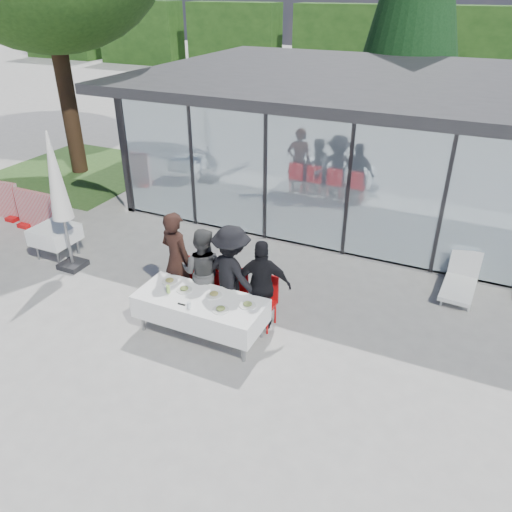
% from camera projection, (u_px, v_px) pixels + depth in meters
% --- Properties ---
extents(ground, '(90.00, 90.00, 0.00)m').
position_uv_depth(ground, '(218.00, 344.00, 8.60)').
color(ground, '#9A9892').
rests_on(ground, ground).
extents(pavilion, '(14.80, 8.80, 3.44)m').
position_uv_depth(pavilion, '(428.00, 125.00, 13.33)').
color(pavilion, gray).
rests_on(pavilion, ground).
extents(treeline, '(62.50, 2.00, 4.40)m').
position_uv_depth(treeline, '(408.00, 44.00, 30.57)').
color(treeline, '#1C3E13').
rests_on(treeline, ground).
extents(dining_table, '(2.26, 0.96, 0.75)m').
position_uv_depth(dining_table, '(200.00, 308.00, 8.60)').
color(dining_table, white).
rests_on(dining_table, ground).
extents(diner_a, '(0.85, 0.85, 1.92)m').
position_uv_depth(diner_a, '(177.00, 260.00, 9.25)').
color(diner_a, black).
rests_on(diner_a, ground).
extents(diner_chair_a, '(0.44, 0.44, 0.97)m').
position_uv_depth(diner_chair_a, '(181.00, 277.00, 9.52)').
color(diner_chair_a, '#BB0C0D').
rests_on(diner_chair_a, ground).
extents(diner_b, '(0.95, 0.95, 1.70)m').
position_uv_depth(diner_b, '(203.00, 271.00, 9.10)').
color(diner_b, '#484848').
rests_on(diner_b, ground).
extents(diner_chair_b, '(0.44, 0.44, 0.97)m').
position_uv_depth(diner_chair_b, '(206.00, 283.00, 9.32)').
color(diner_chair_b, '#BB0C0D').
rests_on(diner_chair_b, ground).
extents(diner_c, '(1.50, 1.50, 1.86)m').
position_uv_depth(diner_c, '(232.00, 275.00, 8.84)').
color(diner_c, black).
rests_on(diner_c, ground).
extents(diner_chair_c, '(0.44, 0.44, 0.97)m').
position_uv_depth(diner_chair_c, '(235.00, 291.00, 9.10)').
color(diner_chair_c, '#BB0C0D').
rests_on(diner_chair_c, ground).
extents(diner_d, '(1.28, 1.28, 1.71)m').
position_uv_depth(diner_d, '(262.00, 286.00, 8.65)').
color(diner_d, black).
rests_on(diner_d, ground).
extents(diner_chair_d, '(0.44, 0.44, 0.97)m').
position_uv_depth(diner_chair_d, '(264.00, 298.00, 8.88)').
color(diner_chair_d, '#BB0C0D').
rests_on(diner_chair_d, ground).
extents(plate_a, '(0.28, 0.28, 0.07)m').
position_uv_depth(plate_a, '(170.00, 281.00, 8.95)').
color(plate_a, silver).
rests_on(plate_a, dining_table).
extents(plate_b, '(0.28, 0.28, 0.07)m').
position_uv_depth(plate_b, '(184.00, 289.00, 8.71)').
color(plate_b, silver).
rests_on(plate_b, dining_table).
extents(plate_c, '(0.28, 0.28, 0.07)m').
position_uv_depth(plate_c, '(214.00, 294.00, 8.56)').
color(plate_c, silver).
rests_on(plate_c, dining_table).
extents(plate_d, '(0.28, 0.28, 0.07)m').
position_uv_depth(plate_d, '(248.00, 305.00, 8.28)').
color(plate_d, silver).
rests_on(plate_d, dining_table).
extents(plate_extra, '(0.28, 0.28, 0.07)m').
position_uv_depth(plate_extra, '(221.00, 309.00, 8.17)').
color(plate_extra, silver).
rests_on(plate_extra, dining_table).
extents(juice_bottle, '(0.06, 0.06, 0.15)m').
position_uv_depth(juice_bottle, '(168.00, 289.00, 8.61)').
color(juice_bottle, '#94C250').
rests_on(juice_bottle, dining_table).
extents(drinking_glasses, '(0.07, 0.07, 0.10)m').
position_uv_depth(drinking_glasses, '(189.00, 305.00, 8.23)').
color(drinking_glasses, silver).
rests_on(drinking_glasses, dining_table).
extents(folded_eyeglasses, '(0.14, 0.03, 0.01)m').
position_uv_depth(folded_eyeglasses, '(181.00, 304.00, 8.32)').
color(folded_eyeglasses, black).
rests_on(folded_eyeglasses, dining_table).
extents(spare_table_left, '(0.86, 0.86, 0.74)m').
position_uv_depth(spare_table_left, '(55.00, 235.00, 11.10)').
color(spare_table_left, white).
rests_on(spare_table_left, ground).
extents(market_umbrella, '(0.50, 0.50, 3.00)m').
position_uv_depth(market_umbrella, '(57.00, 185.00, 10.02)').
color(market_umbrella, black).
rests_on(market_umbrella, ground).
extents(lounger, '(0.67, 1.36, 0.72)m').
position_uv_depth(lounger, '(461.00, 279.00, 9.98)').
color(lounger, silver).
rests_on(lounger, ground).
extents(grass_patch, '(5.00, 5.00, 0.02)m').
position_uv_depth(grass_patch, '(80.00, 171.00, 16.52)').
color(grass_patch, '#385926').
rests_on(grass_patch, ground).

